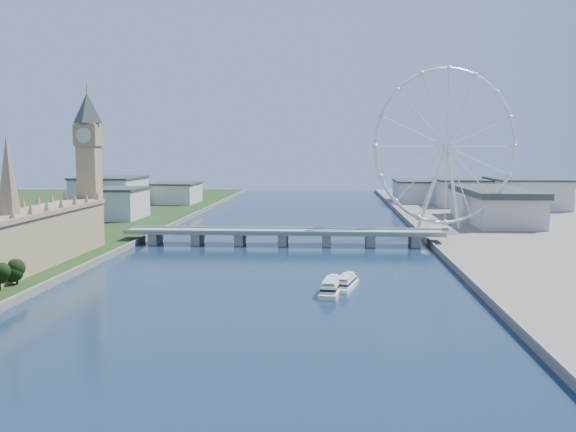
{
  "coord_description": "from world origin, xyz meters",
  "views": [
    {
      "loc": [
        33.69,
        -139.42,
        66.06
      ],
      "look_at": [
        9.53,
        210.0,
        29.38
      ],
      "focal_mm": 40.0,
      "sensor_mm": 36.0,
      "label": 1
    }
  ],
  "objects": [
    {
      "name": "city_skyline",
      "position": [
        39.22,
        560.08,
        16.96
      ],
      "size": [
        505.0,
        280.0,
        32.0
      ],
      "color": "beige",
      "rests_on": "ground"
    },
    {
      "name": "tour_boat_far",
      "position": [
        40.49,
        161.55,
        0.0
      ],
      "size": [
        14.15,
        30.51,
        6.53
      ],
      "primitive_type": null,
      "rotation": [
        0.0,
        0.0,
        -0.23
      ],
      "color": "white",
      "rests_on": "ground"
    },
    {
      "name": "westminster_bridge",
      "position": [
        0.0,
        300.0,
        6.63
      ],
      "size": [
        220.0,
        22.0,
        9.5
      ],
      "color": "gray",
      "rests_on": "ground"
    },
    {
      "name": "tour_boat_near",
      "position": [
        33.58,
        149.76,
        0.0
      ],
      "size": [
        12.41,
        33.33,
        7.21
      ],
      "primitive_type": null,
      "rotation": [
        0.0,
        0.0,
        -0.13
      ],
      "color": "beige",
      "rests_on": "ground"
    },
    {
      "name": "parliament_range",
      "position": [
        -128.0,
        170.0,
        18.48
      ],
      "size": [
        24.0,
        200.0,
        70.0
      ],
      "color": "tan",
      "rests_on": "ground"
    },
    {
      "name": "big_ben",
      "position": [
        -128.0,
        278.0,
        66.57
      ],
      "size": [
        20.02,
        20.02,
        110.0
      ],
      "color": "tan",
      "rests_on": "ground"
    },
    {
      "name": "county_hall",
      "position": [
        175.0,
        430.0,
        0.0
      ],
      "size": [
        54.0,
        144.0,
        35.0
      ],
      "primitive_type": null,
      "color": "beige",
      "rests_on": "ground"
    },
    {
      "name": "london_eye",
      "position": [
        119.98,
        355.08,
        67.52
      ],
      "size": [
        113.6,
        39.12,
        124.3
      ],
      "color": "silver",
      "rests_on": "ground"
    }
  ]
}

